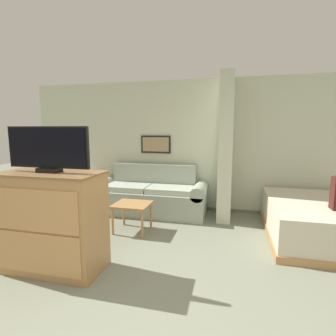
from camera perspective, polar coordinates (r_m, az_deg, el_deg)
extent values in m
cube|color=beige|center=(5.31, 8.51, 4.71)|extent=(7.58, 0.12, 2.60)
cube|color=slate|center=(5.46, 8.15, -8.74)|extent=(7.58, 0.02, 0.06)
cube|color=black|center=(5.43, -2.69, 5.16)|extent=(0.63, 0.02, 0.36)
cube|color=#9E845B|center=(5.42, -2.73, 5.15)|extent=(0.56, 0.01, 0.29)
cube|color=beige|center=(4.85, 12.49, 4.27)|extent=(0.24, 0.75, 2.60)
cube|color=#99A393|center=(5.19, -4.01, -7.30)|extent=(1.73, 0.84, 0.46)
cube|color=#99A393|center=(5.39, -3.01, -1.61)|extent=(1.73, 0.20, 0.48)
cube|color=#99A393|center=(5.56, -13.70, -6.45)|extent=(0.23, 0.84, 0.46)
cylinder|color=#99A393|center=(5.50, -13.80, -3.63)|extent=(0.25, 0.84, 0.25)
cube|color=#99A393|center=(4.99, 6.85, -8.00)|extent=(0.23, 0.84, 0.46)
cylinder|color=#99A393|center=(4.92, 6.91, -4.86)|extent=(0.25, 0.84, 0.25)
cube|color=#AAB5A4|center=(5.23, -8.73, -4.12)|extent=(0.84, 0.60, 0.10)
cube|color=#AAB5A4|center=(4.96, 0.55, -4.69)|extent=(0.84, 0.60, 0.10)
cube|color=#B27F4C|center=(4.27, -7.81, -7.90)|extent=(0.57, 0.51, 0.04)
cylinder|color=#B27F4C|center=(4.25, -11.96, -11.34)|extent=(0.04, 0.04, 0.42)
cylinder|color=#B27F4C|center=(4.07, -5.63, -12.09)|extent=(0.04, 0.04, 0.42)
cylinder|color=#B27F4C|center=(4.62, -9.59, -9.64)|extent=(0.04, 0.04, 0.42)
cylinder|color=#B27F4C|center=(4.46, -3.74, -10.22)|extent=(0.04, 0.04, 0.42)
cube|color=#B27F4C|center=(5.70, -16.69, -2.65)|extent=(0.49, 0.49, 0.04)
cylinder|color=#B27F4C|center=(5.70, -19.52, -5.84)|extent=(0.04, 0.04, 0.56)
cylinder|color=#B27F4C|center=(5.48, -15.77, -6.24)|extent=(0.04, 0.04, 0.56)
cylinder|color=#B27F4C|center=(6.04, -17.29, -4.93)|extent=(0.04, 0.04, 0.56)
cylinder|color=#B27F4C|center=(5.84, -13.70, -5.25)|extent=(0.04, 0.04, 0.56)
cylinder|color=tan|center=(5.68, -16.73, -1.75)|extent=(0.17, 0.17, 0.15)
cylinder|color=tan|center=(5.66, -16.78, -0.58)|extent=(0.02, 0.02, 0.09)
cone|color=silver|center=(5.64, -16.85, 0.91)|extent=(0.29, 0.29, 0.21)
cube|color=#B27F4C|center=(3.37, -23.76, -10.74)|extent=(1.16, 0.56, 1.14)
cube|color=brown|center=(3.24, -24.37, -1.01)|extent=(1.18, 0.58, 0.02)
cube|color=tan|center=(3.10, -27.24, -8.24)|extent=(1.06, 0.01, 0.45)
cube|color=tan|center=(3.26, -26.66, -16.31)|extent=(1.06, 0.01, 0.45)
cube|color=black|center=(3.23, -24.40, -0.40)|extent=(0.24, 0.16, 0.05)
cube|color=black|center=(3.21, -24.68, 4.12)|extent=(1.00, 0.04, 0.46)
cube|color=black|center=(3.19, -24.95, 4.09)|extent=(0.96, 0.01, 0.42)
cube|color=#B27F4C|center=(4.70, 31.47, -12.58)|extent=(1.74, 1.93, 0.10)
cube|color=beige|center=(4.61, 31.74, -9.30)|extent=(1.70, 1.89, 0.46)
cube|color=white|center=(5.24, 29.49, -5.08)|extent=(1.58, 0.36, 0.10)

